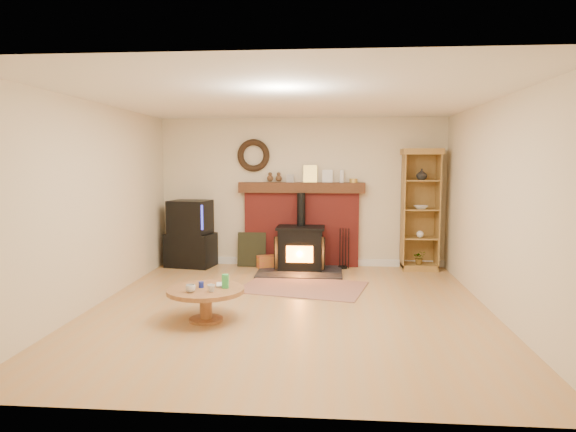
# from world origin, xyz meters

# --- Properties ---
(ground) EXTENTS (5.50, 5.50, 0.00)m
(ground) POSITION_xyz_m (0.00, 0.00, 0.00)
(ground) COLOR tan
(ground) RESTS_ON ground
(room_shell) EXTENTS (5.02, 5.52, 2.61)m
(room_shell) POSITION_xyz_m (-0.02, 0.09, 1.72)
(room_shell) COLOR beige
(room_shell) RESTS_ON ground
(chimney_breast) EXTENTS (2.20, 0.22, 1.78)m
(chimney_breast) POSITION_xyz_m (0.00, 2.67, 0.80)
(chimney_breast) COLOR maroon
(chimney_breast) RESTS_ON ground
(wood_stove) EXTENTS (1.40, 1.00, 1.31)m
(wood_stove) POSITION_xyz_m (0.01, 2.27, 0.37)
(wood_stove) COLOR black
(wood_stove) RESTS_ON ground
(area_rug) EXTENTS (1.97, 1.57, 0.01)m
(area_rug) POSITION_xyz_m (0.11, 1.09, 0.01)
(area_rug) COLOR brown
(area_rug) RESTS_ON ground
(tv_unit) EXTENTS (0.88, 0.69, 1.17)m
(tv_unit) POSITION_xyz_m (-1.94, 2.47, 0.56)
(tv_unit) COLOR black
(tv_unit) RESTS_ON ground
(curio_cabinet) EXTENTS (0.66, 0.48, 2.06)m
(curio_cabinet) POSITION_xyz_m (2.03, 2.56, 1.03)
(curio_cabinet) COLOR olive
(curio_cabinet) RESTS_ON ground
(firelog_box) EXTENTS (0.41, 0.33, 0.22)m
(firelog_box) POSITION_xyz_m (-0.57, 2.40, 0.11)
(firelog_box) COLOR gold
(firelog_box) RESTS_ON ground
(leaning_painting) EXTENTS (0.50, 0.13, 0.60)m
(leaning_painting) POSITION_xyz_m (-0.87, 2.55, 0.30)
(leaning_painting) COLOR black
(leaning_painting) RESTS_ON ground
(fire_tools) EXTENTS (0.19, 0.16, 0.70)m
(fire_tools) POSITION_xyz_m (0.74, 2.50, 0.16)
(fire_tools) COLOR black
(fire_tools) RESTS_ON ground
(coffee_table) EXTENTS (0.90, 0.90, 0.55)m
(coffee_table) POSITION_xyz_m (-0.93, -0.58, 0.31)
(coffee_table) COLOR brown
(coffee_table) RESTS_ON ground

